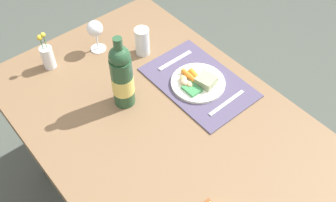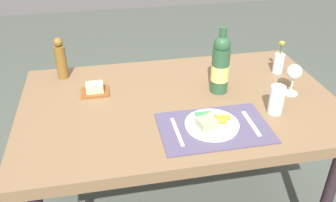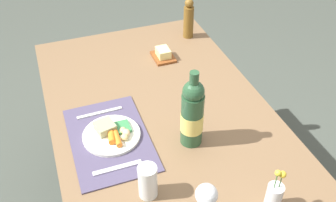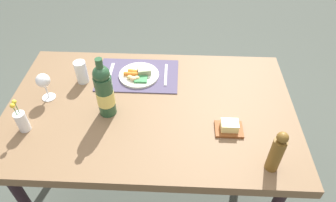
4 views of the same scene
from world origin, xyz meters
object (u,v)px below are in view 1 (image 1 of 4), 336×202
at_px(water_tumbler, 142,43).
at_px(wine_glass, 95,30).
at_px(dinner_plate, 198,82).
at_px(fork, 227,103).
at_px(dining_table, 168,136).
at_px(wine_bottle, 122,77).
at_px(flower_vase, 47,56).
at_px(knife, 175,60).

bearing_deg(water_tumbler, wine_glass, 43.37).
height_order(dinner_plate, wine_glass, wine_glass).
height_order(dinner_plate, fork, dinner_plate).
bearing_deg(dinner_plate, dining_table, 109.79).
bearing_deg(fork, wine_glass, 18.00).
relative_size(dinner_plate, wine_bottle, 0.70).
height_order(water_tumbler, wine_glass, wine_glass).
relative_size(dining_table, fork, 7.70).
relative_size(dinner_plate, wine_glass, 1.48).
distance_m(fork, water_tumbler, 0.46).
bearing_deg(wine_glass, water_tumbler, -136.63).
distance_m(fork, wine_bottle, 0.42).
xyz_separation_m(fork, flower_vase, (0.64, 0.43, 0.05)).
distance_m(fork, knife, 0.32).
distance_m(dining_table, water_tumbler, 0.44).
relative_size(knife, wine_bottle, 0.55).
bearing_deg(dining_table, dinner_plate, -70.21).
xyz_separation_m(water_tumbler, wine_bottle, (-0.18, 0.23, 0.08)).
xyz_separation_m(water_tumbler, flower_vase, (0.19, 0.36, 0.00)).
relative_size(fork, wine_glass, 1.25).
height_order(wine_glass, flower_vase, flower_vase).
height_order(fork, wine_glass, wine_glass).
bearing_deg(fork, water_tumbler, 7.52).
bearing_deg(knife, fork, 179.56).
bearing_deg(flower_vase, fork, -146.20).
bearing_deg(water_tumbler, dinner_plate, -170.60).
distance_m(dinner_plate, wine_bottle, 0.33).
height_order(fork, knife, same).
height_order(knife, water_tumbler, water_tumbler).
height_order(dining_table, wine_glass, wine_glass).
xyz_separation_m(knife, water_tumbler, (0.14, 0.07, 0.05)).
distance_m(knife, flower_vase, 0.54).
bearing_deg(dinner_plate, knife, -7.22).
bearing_deg(dinner_plate, wine_bottle, 66.51).
xyz_separation_m(dinner_plate, knife, (0.17, -0.02, -0.01)).
relative_size(dinner_plate, flower_vase, 1.24).
relative_size(wine_glass, flower_vase, 0.84).
xyz_separation_m(fork, wine_bottle, (0.27, 0.30, 0.13)).
bearing_deg(wine_bottle, wine_glass, -15.38).
bearing_deg(knife, water_tumbler, 27.34).
bearing_deg(flower_vase, dining_table, -162.25).
relative_size(water_tumbler, flower_vase, 0.72).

